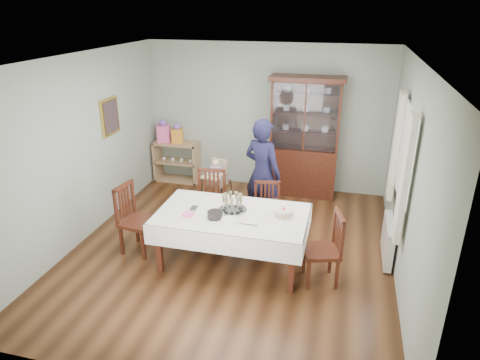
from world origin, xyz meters
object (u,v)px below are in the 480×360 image
(china_cabinet, at_px, (305,136))
(sideboard, at_px, (177,162))
(woman, at_px, (262,173))
(high_chair, at_px, (217,191))
(chair_far_left, at_px, (211,216))
(gift_bag_pink, at_px, (163,132))
(chair_far_right, at_px, (266,224))
(gift_bag_orange, at_px, (177,134))
(champagne_tray, at_px, (233,206))
(chair_end_right, at_px, (322,262))
(chair_end_left, at_px, (138,232))
(birthday_cake, at_px, (284,213))
(dining_table, at_px, (232,238))

(china_cabinet, height_order, sideboard, china_cabinet)
(woman, relative_size, high_chair, 1.87)
(chair_far_left, bearing_deg, gift_bag_pink, 121.05)
(sideboard, bearing_deg, chair_far_right, -40.75)
(gift_bag_pink, bearing_deg, china_cabinet, -0.03)
(high_chair, height_order, gift_bag_orange, gift_bag_orange)
(woman, bearing_deg, china_cabinet, -86.25)
(high_chair, distance_m, champagne_tray, 1.62)
(gift_bag_pink, distance_m, gift_bag_orange, 0.29)
(china_cabinet, relative_size, chair_end_right, 2.26)
(high_chair, bearing_deg, woman, -3.72)
(sideboard, bearing_deg, chair_end_left, -79.91)
(woman, distance_m, high_chair, 1.01)
(chair_end_left, bearing_deg, gift_bag_orange, 17.67)
(woman, relative_size, gift_bag_orange, 4.48)
(gift_bag_pink, bearing_deg, chair_far_right, -37.56)
(birthday_cake, bearing_deg, chair_far_left, 152.18)
(chair_end_right, xyz_separation_m, champagne_tray, (-1.22, 0.20, 0.55))
(sideboard, distance_m, chair_far_right, 2.88)
(woman, distance_m, champagne_tray, 1.16)
(dining_table, bearing_deg, chair_far_left, 126.91)
(china_cabinet, bearing_deg, dining_table, -104.15)
(champagne_tray, bearing_deg, chair_far_left, 129.57)
(chair_far_right, bearing_deg, woman, 99.58)
(chair_far_right, relative_size, chair_end_right, 0.93)
(china_cabinet, distance_m, chair_far_right, 2.07)
(dining_table, distance_m, high_chair, 1.63)
(high_chair, bearing_deg, china_cabinet, 52.60)
(chair_far_left, height_order, gift_bag_pink, gift_bag_pink)
(sideboard, xyz_separation_m, champagne_tray, (1.84, -2.52, 0.43))
(sideboard, bearing_deg, dining_table, -54.56)
(china_cabinet, xyz_separation_m, woman, (-0.49, -1.35, -0.25))
(chair_far_left, xyz_separation_m, chair_end_right, (1.75, -0.84, -0.01))
(chair_far_right, bearing_deg, gift_bag_pink, 133.35)
(sideboard, distance_m, gift_bag_orange, 0.58)
(champagne_tray, relative_size, gift_bag_pink, 0.84)
(china_cabinet, xyz_separation_m, sideboard, (-2.50, 0.02, -0.72))
(chair_far_right, bearing_deg, chair_far_left, 171.30)
(gift_bag_orange, bearing_deg, chair_far_left, -55.86)
(chair_far_right, relative_size, gift_bag_pink, 1.98)
(woman, bearing_deg, dining_table, 106.42)
(high_chair, bearing_deg, chair_end_left, -102.08)
(champagne_tray, relative_size, gift_bag_orange, 0.97)
(woman, xyz_separation_m, gift_bag_pink, (-2.25, 1.35, 0.13))
(dining_table, xyz_separation_m, high_chair, (-0.68, 1.48, -0.02))
(sideboard, bearing_deg, gift_bag_pink, -175.18)
(sideboard, height_order, chair_end_left, chair_end_left)
(dining_table, height_order, gift_bag_orange, gift_bag_orange)
(gift_bag_pink, bearing_deg, chair_end_left, -74.87)
(chair_end_right, xyz_separation_m, birthday_cake, (-0.54, 0.20, 0.53))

